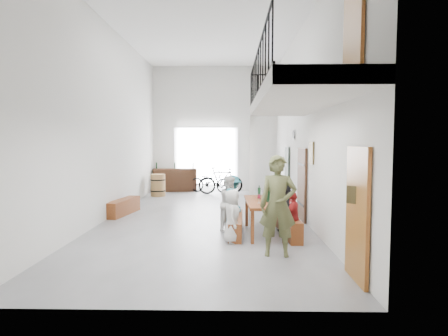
{
  "coord_description": "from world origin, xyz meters",
  "views": [
    {
      "loc": [
        0.75,
        -10.67,
        2.17
      ],
      "look_at": [
        0.54,
        -0.5,
        1.46
      ],
      "focal_mm": 30.0,
      "sensor_mm": 36.0,
      "label": 1
    }
  ],
  "objects_px": {
    "bench_inner": "(236,225)",
    "side_bench": "(123,207)",
    "tasting_table": "(264,204)",
    "oak_barrel": "(158,185)",
    "serving_counter": "(175,180)",
    "bicycle_near": "(210,181)",
    "host_standing": "(278,206)"
  },
  "relations": [
    {
      "from": "oak_barrel",
      "to": "bicycle_near",
      "type": "distance_m",
      "value": 2.31
    },
    {
      "from": "tasting_table",
      "to": "side_bench",
      "type": "relative_size",
      "value": 1.23
    },
    {
      "from": "host_standing",
      "to": "bicycle_near",
      "type": "distance_m",
      "value": 9.08
    },
    {
      "from": "oak_barrel",
      "to": "bicycle_near",
      "type": "bearing_deg",
      "value": 28.75
    },
    {
      "from": "tasting_table",
      "to": "host_standing",
      "type": "xyz_separation_m",
      "value": [
        0.12,
        -1.66,
        0.26
      ]
    },
    {
      "from": "bicycle_near",
      "to": "oak_barrel",
      "type": "bearing_deg",
      "value": 137.3
    },
    {
      "from": "oak_barrel",
      "to": "host_standing",
      "type": "bearing_deg",
      "value": -63.74
    },
    {
      "from": "tasting_table",
      "to": "side_bench",
      "type": "distance_m",
      "value": 4.65
    },
    {
      "from": "side_bench",
      "to": "oak_barrel",
      "type": "relative_size",
      "value": 1.85
    },
    {
      "from": "bench_inner",
      "to": "oak_barrel",
      "type": "distance_m",
      "value": 6.83
    },
    {
      "from": "bench_inner",
      "to": "side_bench",
      "type": "bearing_deg",
      "value": 147.79
    },
    {
      "from": "host_standing",
      "to": "serving_counter",
      "type": "bearing_deg",
      "value": 115.95
    },
    {
      "from": "side_bench",
      "to": "bicycle_near",
      "type": "distance_m",
      "value": 5.44
    },
    {
      "from": "tasting_table",
      "to": "oak_barrel",
      "type": "xyz_separation_m",
      "value": [
        -3.71,
        6.11,
        -0.27
      ]
    },
    {
      "from": "tasting_table",
      "to": "bicycle_near",
      "type": "xyz_separation_m",
      "value": [
        -1.69,
        7.23,
        -0.22
      ]
    },
    {
      "from": "host_standing",
      "to": "bicycle_near",
      "type": "bearing_deg",
      "value": 107.47
    },
    {
      "from": "oak_barrel",
      "to": "serving_counter",
      "type": "relative_size",
      "value": 0.47
    },
    {
      "from": "bench_inner",
      "to": "side_bench",
      "type": "relative_size",
      "value": 1.12
    },
    {
      "from": "bench_inner",
      "to": "serving_counter",
      "type": "distance_m",
      "value": 8.05
    },
    {
      "from": "tasting_table",
      "to": "bench_inner",
      "type": "xyz_separation_m",
      "value": [
        -0.65,
        0.01,
        -0.5
      ]
    },
    {
      "from": "tasting_table",
      "to": "bicycle_near",
      "type": "distance_m",
      "value": 7.42
    },
    {
      "from": "serving_counter",
      "to": "host_standing",
      "type": "distance_m",
      "value": 9.89
    },
    {
      "from": "bench_inner",
      "to": "serving_counter",
      "type": "bearing_deg",
      "value": 111.1
    },
    {
      "from": "oak_barrel",
      "to": "host_standing",
      "type": "relative_size",
      "value": 0.46
    },
    {
      "from": "serving_counter",
      "to": "bicycle_near",
      "type": "xyz_separation_m",
      "value": [
        1.57,
        -0.39,
        -0.02
      ]
    },
    {
      "from": "tasting_table",
      "to": "serving_counter",
      "type": "xyz_separation_m",
      "value": [
        -3.26,
        7.62,
        -0.21
      ]
    },
    {
      "from": "tasting_table",
      "to": "serving_counter",
      "type": "bearing_deg",
      "value": 111.24
    },
    {
      "from": "host_standing",
      "to": "oak_barrel",
      "type": "bearing_deg",
      "value": 122.21
    },
    {
      "from": "side_bench",
      "to": "oak_barrel",
      "type": "height_order",
      "value": "oak_barrel"
    },
    {
      "from": "bench_inner",
      "to": "oak_barrel",
      "type": "relative_size",
      "value": 2.07
    },
    {
      "from": "side_bench",
      "to": "bicycle_near",
      "type": "height_order",
      "value": "bicycle_near"
    },
    {
      "from": "side_bench",
      "to": "host_standing",
      "type": "xyz_separation_m",
      "value": [
        4.13,
        -3.97,
        0.73
      ]
    }
  ]
}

